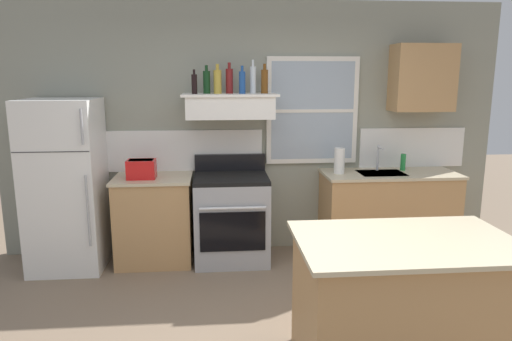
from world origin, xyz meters
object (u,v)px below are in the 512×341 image
refrigerator (66,185)px  dish_soap_bottle (403,162)px  toaster (141,169)px  bottle_dark_green_wine (207,82)px  bottle_clear_tall (253,79)px  kitchen_island (403,305)px  bottle_amber_wine (265,81)px  bottle_champagne_gold_foil (218,81)px  stove_range (231,217)px  bottle_blue_liqueur (242,82)px  paper_towel_roll (339,161)px  bottle_balsamic_dark (194,84)px  bottle_red_label_wine (229,81)px

refrigerator → dish_soap_bottle: bearing=2.6°
toaster → bottle_dark_green_wine: 1.09m
bottle_clear_tall → kitchen_island: 2.69m
bottle_amber_wine → bottle_champagne_gold_foil: bearing=-175.7°
stove_range → bottle_blue_liqueur: bearing=27.8°
refrigerator → paper_towel_roll: refrigerator is taller
toaster → bottle_amber_wine: size_ratio=1.00×
kitchen_island → bottle_blue_liqueur: bearing=114.1°
bottle_balsamic_dark → bottle_champagne_gold_foil: 0.24m
toaster → bottle_clear_tall: size_ratio=0.88×
stove_range → bottle_balsamic_dark: bottle_balsamic_dark is taller
bottle_dark_green_wine → dish_soap_bottle: (2.11, 0.02, -0.86)m
toaster → bottle_blue_liqueur: (1.02, 0.10, 0.85)m
stove_range → bottle_dark_green_wine: (-0.23, 0.12, 1.40)m
bottle_dark_green_wine → stove_range: bearing=-27.1°
bottle_balsamic_dark → bottle_clear_tall: 0.60m
bottle_balsamic_dark → stove_range: bearing=-7.4°
bottle_red_label_wine → kitchen_island: 2.76m
refrigerator → toaster: 0.77m
toaster → bottle_red_label_wine: bearing=10.7°
stove_range → bottle_blue_liqueur: bottle_blue_liqueur is taller
paper_towel_roll → dish_soap_bottle: (0.74, 0.10, -0.04)m
refrigerator → bottle_dark_green_wine: 1.75m
bottle_dark_green_wine → bottle_red_label_wine: bearing=5.1°
refrigerator → bottle_blue_liqueur: bearing=2.9°
bottle_dark_green_wine → bottle_amber_wine: (0.59, 0.01, 0.01)m
toaster → bottle_amber_wine: (1.26, 0.16, 0.86)m
toaster → bottle_amber_wine: 1.53m
refrigerator → bottle_amber_wine: bottle_amber_wine is taller
bottle_champagne_gold_foil → toaster: bearing=-171.2°
bottle_red_label_wine → dish_soap_bottle: bearing=-0.1°
bottle_dark_green_wine → dish_soap_bottle: bottle_dark_green_wine is taller
refrigerator → bottle_balsamic_dark: bearing=3.0°
toaster → dish_soap_bottle: bearing=3.5°
stove_range → dish_soap_bottle: bearing=4.2°
bottle_amber_wine → bottle_dark_green_wine: bearing=-179.3°
kitchen_island → dish_soap_bottle: bearing=68.6°
bottle_red_label_wine → bottle_dark_green_wine: bearing=-174.9°
toaster → bottle_balsamic_dark: 1.00m
bottle_champagne_gold_foil → bottle_blue_liqueur: bottle_champagne_gold_foil is taller
stove_range → bottle_clear_tall: (0.24, 0.14, 1.42)m
bottle_red_label_wine → stove_range: bearing=-89.3°
bottle_champagne_gold_foil → kitchen_island: 2.77m
toaster → bottle_clear_tall: bottle_clear_tall is taller
bottle_red_label_wine → dish_soap_bottle: 2.08m
bottle_balsamic_dark → paper_towel_roll: (1.50, -0.01, -0.80)m
bottle_blue_liqueur → paper_towel_roll: (1.02, -0.03, -0.82)m
bottle_blue_liqueur → bottle_amber_wine: (0.23, 0.06, 0.01)m
bottle_champagne_gold_foil → bottle_amber_wine: 0.48m
refrigerator → bottle_champagne_gold_foil: bearing=4.2°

